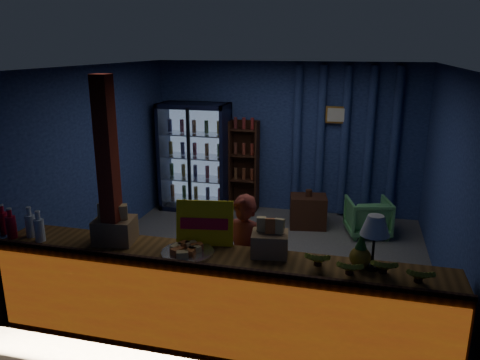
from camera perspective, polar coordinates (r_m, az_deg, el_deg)
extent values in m
plane|color=#515154|center=(6.51, 2.17, -9.83)|extent=(4.60, 4.60, 0.00)
plane|color=navy|center=(8.17, 5.59, 5.09)|extent=(4.60, 0.00, 4.60)
plane|color=navy|center=(4.04, -4.40, -6.40)|extent=(4.60, 0.00, 4.60)
plane|color=navy|center=(6.91, -16.71, 2.46)|extent=(0.00, 4.40, 4.40)
plane|color=navy|center=(6.03, 24.17, -0.21)|extent=(0.00, 4.40, 4.40)
plane|color=#472D19|center=(5.87, 2.44, 13.67)|extent=(4.60, 4.60, 0.00)
cube|color=brown|center=(4.67, -2.96, -14.44)|extent=(4.40, 0.55, 0.95)
cube|color=red|center=(4.43, -4.12, -16.26)|extent=(4.35, 0.02, 0.81)
cube|color=#391F12|center=(4.21, -4.17, -10.41)|extent=(4.40, 0.04, 0.04)
cube|color=maroon|center=(4.72, -15.39, -3.62)|extent=(0.16, 0.16, 2.60)
cube|color=black|center=(8.54, -4.89, 3.18)|extent=(1.20, 0.06, 1.90)
cube|color=black|center=(8.50, -9.13, 2.98)|extent=(0.06, 0.60, 1.90)
cube|color=black|center=(8.12, -1.72, 2.56)|extent=(0.06, 0.60, 1.90)
cube|color=black|center=(8.13, -5.68, 9.03)|extent=(1.20, 0.60, 0.08)
cube|color=black|center=(8.55, -5.35, -3.17)|extent=(1.20, 0.60, 0.08)
cube|color=#99B2D8|center=(8.49, -5.00, 3.11)|extent=(1.08, 0.02, 1.74)
cube|color=white|center=(8.04, -6.18, 2.33)|extent=(1.12, 0.02, 1.78)
cube|color=black|center=(8.02, -6.23, 2.30)|extent=(0.05, 0.05, 1.80)
cube|color=silver|center=(8.51, -5.37, -2.34)|extent=(1.08, 0.48, 0.02)
cylinder|color=#BA561A|center=(8.62, -8.21, -1.27)|extent=(0.07, 0.07, 0.22)
cylinder|color=#2C6A1A|center=(8.54, -6.81, -1.39)|extent=(0.07, 0.07, 0.22)
cylinder|color=#B98F1C|center=(8.47, -5.39, -1.51)|extent=(0.07, 0.07, 0.22)
cylinder|color=navy|center=(8.39, -3.94, -1.63)|extent=(0.07, 0.07, 0.22)
cylinder|color=maroon|center=(8.33, -2.47, -1.75)|extent=(0.07, 0.07, 0.22)
cube|color=silver|center=(8.39, -5.44, 0.25)|extent=(1.08, 0.48, 0.02)
cylinder|color=#2C6A1A|center=(8.51, -8.31, 1.30)|extent=(0.07, 0.07, 0.22)
cylinder|color=#B98F1C|center=(8.43, -6.90, 1.21)|extent=(0.07, 0.07, 0.22)
cylinder|color=navy|center=(8.35, -5.46, 1.11)|extent=(0.07, 0.07, 0.22)
cylinder|color=maroon|center=(8.28, -4.00, 1.01)|extent=(0.07, 0.07, 0.22)
cylinder|color=#BA561A|center=(8.22, -2.51, 0.91)|extent=(0.07, 0.07, 0.22)
cube|color=silver|center=(8.29, -5.51, 2.91)|extent=(1.08, 0.48, 0.02)
cylinder|color=#B98F1C|center=(8.42, -8.42, 3.93)|extent=(0.07, 0.07, 0.22)
cylinder|color=navy|center=(8.34, -6.99, 3.86)|extent=(0.07, 0.07, 0.22)
cylinder|color=maroon|center=(8.26, -5.53, 3.79)|extent=(0.07, 0.07, 0.22)
cylinder|color=#BA561A|center=(8.19, -4.05, 3.72)|extent=(0.07, 0.07, 0.22)
cylinder|color=#2C6A1A|center=(8.12, -2.54, 3.64)|extent=(0.07, 0.07, 0.22)
cube|color=silver|center=(8.21, -5.59, 5.63)|extent=(1.08, 0.48, 0.02)
cylinder|color=navy|center=(8.35, -8.53, 6.62)|extent=(0.07, 0.07, 0.22)
cylinder|color=maroon|center=(8.26, -7.09, 6.58)|extent=(0.07, 0.07, 0.22)
cylinder|color=#BA561A|center=(8.19, -5.61, 6.53)|extent=(0.07, 0.07, 0.22)
cylinder|color=#2C6A1A|center=(8.11, -4.11, 6.48)|extent=(0.07, 0.07, 0.22)
cylinder|color=#B98F1C|center=(8.04, -2.58, 6.42)|extent=(0.07, 0.07, 0.22)
cube|color=#391F12|center=(8.37, 0.71, 1.91)|extent=(0.50, 0.02, 1.60)
cube|color=#391F12|center=(8.30, -1.08, 1.80)|extent=(0.03, 0.28, 1.60)
cube|color=#391F12|center=(8.19, 2.09, 1.60)|extent=(0.03, 0.28, 1.60)
cube|color=#391F12|center=(8.44, 0.48, -2.91)|extent=(0.46, 0.26, 0.02)
cube|color=#391F12|center=(8.31, 0.49, 0.03)|extent=(0.46, 0.26, 0.02)
cube|color=#391F12|center=(8.20, 0.49, 3.06)|extent=(0.46, 0.26, 0.02)
cube|color=#391F12|center=(8.11, 0.50, 6.16)|extent=(0.46, 0.26, 0.02)
cylinder|color=navy|center=(8.09, 6.93, 4.93)|extent=(0.14, 0.14, 2.50)
cylinder|color=navy|center=(8.05, 9.76, 4.76)|extent=(0.14, 0.14, 2.50)
cylinder|color=navy|center=(8.02, 12.61, 4.57)|extent=(0.14, 0.14, 2.50)
cylinder|color=navy|center=(8.02, 15.47, 4.38)|extent=(0.14, 0.14, 2.50)
cylinder|color=navy|center=(8.04, 18.32, 4.17)|extent=(0.14, 0.14, 2.50)
cube|color=gold|center=(7.92, 11.71, 7.78)|extent=(0.36, 0.03, 0.28)
cube|color=silver|center=(7.90, 11.70, 7.76)|extent=(0.30, 0.01, 0.22)
imported|color=maroon|center=(4.93, 0.48, -9.74)|extent=(0.59, 0.48, 1.39)
imported|color=#52A45E|center=(7.53, 15.32, -4.34)|extent=(0.77, 0.78, 0.59)
cube|color=#391F12|center=(7.66, 8.29, -3.81)|extent=(0.64, 0.51, 0.52)
cylinder|color=#391F12|center=(7.56, 8.39, -1.58)|extent=(0.10, 0.10, 0.10)
cube|color=yellow|center=(4.60, -4.32, -5.26)|extent=(0.57, 0.20, 0.45)
cube|color=red|center=(4.58, -4.40, -5.35)|extent=(0.47, 0.11, 0.11)
cylinder|color=red|center=(5.48, -26.89, -4.69)|extent=(0.10, 0.10, 0.23)
cylinder|color=red|center=(5.43, -27.10, -3.11)|extent=(0.04, 0.04, 0.09)
cylinder|color=white|center=(5.41, -27.15, -2.73)|extent=(0.05, 0.05, 0.02)
cylinder|color=red|center=(5.31, -26.09, -5.19)|extent=(0.10, 0.10, 0.23)
cylinder|color=red|center=(5.26, -26.31, -3.56)|extent=(0.04, 0.04, 0.09)
cylinder|color=white|center=(5.25, -26.36, -3.17)|extent=(0.05, 0.05, 0.02)
cylinder|color=silver|center=(5.27, -24.16, -5.13)|extent=(0.10, 0.10, 0.23)
cylinder|color=silver|center=(5.22, -24.36, -3.48)|extent=(0.04, 0.04, 0.09)
cylinder|color=white|center=(5.20, -24.41, -3.09)|extent=(0.05, 0.05, 0.02)
cylinder|color=silver|center=(5.11, -23.25, -5.66)|extent=(0.10, 0.10, 0.23)
cylinder|color=silver|center=(5.06, -23.44, -3.97)|extent=(0.04, 0.04, 0.09)
cylinder|color=white|center=(5.05, -23.49, -3.56)|extent=(0.05, 0.05, 0.02)
cube|color=#956B48|center=(4.84, -14.99, -5.94)|extent=(0.42, 0.37, 0.25)
cube|color=gold|center=(4.81, -16.23, -3.62)|extent=(0.11, 0.08, 0.16)
cube|color=orange|center=(4.77, -15.16, -3.68)|extent=(0.11, 0.08, 0.16)
cube|color=gold|center=(4.74, -14.09, -3.74)|extent=(0.11, 0.08, 0.16)
cube|color=#956B48|center=(4.42, 3.65, -7.75)|extent=(0.37, 0.32, 0.22)
cube|color=gold|center=(4.36, 2.58, -5.57)|extent=(0.10, 0.07, 0.14)
cube|color=orange|center=(4.35, 3.69, -5.61)|extent=(0.10, 0.07, 0.14)
cube|color=gold|center=(4.35, 4.80, -5.65)|extent=(0.10, 0.07, 0.14)
cylinder|color=silver|center=(4.49, -6.41, -8.78)|extent=(0.50, 0.50, 0.03)
cube|color=gold|center=(4.44, -5.23, -8.46)|extent=(0.11, 0.08, 0.05)
cube|color=orange|center=(4.51, -5.28, -8.06)|extent=(0.13, 0.13, 0.05)
cube|color=gold|center=(4.56, -5.99, -7.82)|extent=(0.08, 0.11, 0.05)
cube|color=orange|center=(4.55, -6.95, -7.86)|extent=(0.13, 0.13, 0.05)
cube|color=gold|center=(4.51, -7.62, -8.16)|extent=(0.11, 0.08, 0.05)
cube|color=orange|center=(4.44, -7.61, -8.55)|extent=(0.13, 0.13, 0.05)
cube|color=gold|center=(4.39, -6.89, -8.81)|extent=(0.08, 0.11, 0.05)
cube|color=orange|center=(4.39, -5.89, -8.77)|extent=(0.13, 0.13, 0.05)
cylinder|color=black|center=(4.34, 15.76, -10.16)|extent=(0.12, 0.12, 0.04)
cylinder|color=black|center=(4.26, 15.94, -8.03)|extent=(0.02, 0.02, 0.35)
cone|color=white|center=(4.18, 16.17, -5.32)|extent=(0.26, 0.26, 0.18)
sphere|color=#9C711C|center=(4.29, 14.44, -9.09)|extent=(0.19, 0.19, 0.19)
cone|color=#1D521C|center=(4.23, 14.59, -7.15)|extent=(0.10, 0.10, 0.15)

